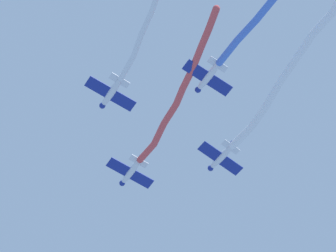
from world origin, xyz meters
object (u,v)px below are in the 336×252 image
object	(u,v)px
airplane_lead	(130,172)
airplane_right_wing	(221,158)
airplane_left_wing	(111,93)
airplane_slot	(208,77)

from	to	relation	value
airplane_lead	airplane_right_wing	bearing A→B (deg)	-133.53
airplane_left_wing	airplane_slot	xyz separation A→B (m)	(7.10, 8.75, 0.20)
airplane_left_wing	airplane_slot	size ratio (longest dim) A/B	1.00
airplane_right_wing	airplane_slot	distance (m)	11.27
airplane_right_wing	airplane_slot	size ratio (longest dim) A/B	1.01
airplane_left_wing	airplane_slot	distance (m)	11.27
airplane_lead	airplane_left_wing	bearing A→B (deg)	136.51
airplane_right_wing	airplane_lead	bearing A→B (deg)	41.87
airplane_lead	airplane_right_wing	xyz separation A→B (m)	(7.10, 8.74, 0.30)
airplane_right_wing	airplane_left_wing	bearing A→B (deg)	86.90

